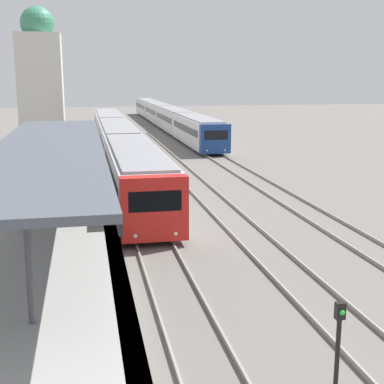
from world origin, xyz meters
The scene contains 6 objects.
platform_canopy centered at (-3.85, 17.15, 3.91)m, with size 4.00×22.51×3.08m.
person_on_platform centered at (-2.53, 16.88, 1.93)m, with size 0.40×0.40×1.66m.
train_near centered at (0.00, 38.32, 1.63)m, with size 2.65×44.82×2.93m.
train_far centered at (8.14, 66.96, 1.58)m, with size 2.59×55.65×2.84m.
signal_post_near centered at (2.42, 5.48, 1.27)m, with size 0.20×0.21×2.06m.
distant_domed_building centered at (-6.55, 51.36, 6.28)m, with size 4.20×4.20×13.17m.
Camera 1 is at (-2.52, -3.82, 6.52)m, focal length 50.00 mm.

